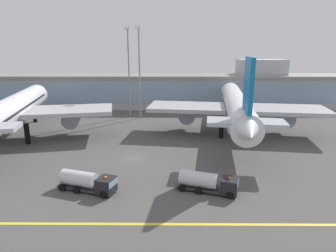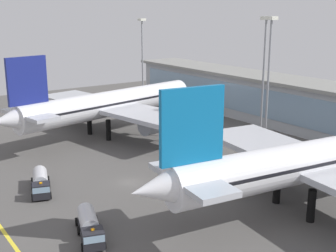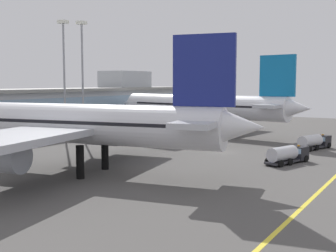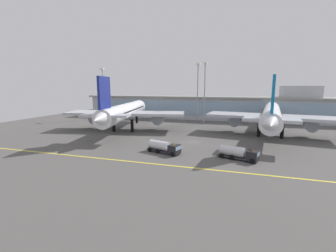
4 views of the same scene
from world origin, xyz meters
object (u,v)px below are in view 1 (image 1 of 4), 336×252
(airliner_near_left, at_px, (12,110))
(baggage_tug_near, at_px, (89,182))
(fuel_tanker_truck, at_px, (209,182))
(apron_light_mast_centre, at_px, (129,60))
(apron_light_mast_east, at_px, (139,61))
(airliner_near_right, at_px, (236,106))

(airliner_near_left, height_order, baggage_tug_near, airliner_near_left)
(fuel_tanker_truck, height_order, apron_light_mast_centre, apron_light_mast_centre)
(apron_light_mast_centre, bearing_deg, apron_light_mast_east, -33.02)
(fuel_tanker_truck, bearing_deg, airliner_near_left, 166.98)
(apron_light_mast_centre, distance_m, apron_light_mast_east, 4.06)
(airliner_near_left, distance_m, airliner_near_right, 51.77)
(apron_light_mast_east, bearing_deg, apron_light_mast_centre, 146.98)
(fuel_tanker_truck, bearing_deg, apron_light_mast_east, 125.37)
(baggage_tug_near, distance_m, apron_light_mast_east, 49.88)
(fuel_tanker_truck, height_order, baggage_tug_near, same)
(apron_light_mast_centre, height_order, apron_light_mast_east, apron_light_mast_east)
(airliner_near_right, height_order, fuel_tanker_truck, airliner_near_right)
(airliner_near_right, distance_m, apron_light_mast_east, 31.94)
(airliner_near_left, xyz_separation_m, apron_light_mast_east, (26.62, 22.43, 10.04))
(airliner_near_left, height_order, airliner_near_right, airliner_near_left)
(airliner_near_right, relative_size, apron_light_mast_east, 2.11)
(baggage_tug_near, height_order, apron_light_mast_east, apron_light_mast_east)
(airliner_near_right, xyz_separation_m, fuel_tanker_truck, (-10.15, -30.08, -5.52))
(airliner_near_right, height_order, baggage_tug_near, airliner_near_right)
(baggage_tug_near, bearing_deg, airliner_near_left, 151.55)
(airliner_near_left, bearing_deg, fuel_tanker_truck, -131.73)
(fuel_tanker_truck, xyz_separation_m, baggage_tug_near, (-17.86, 0.09, 0.00))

